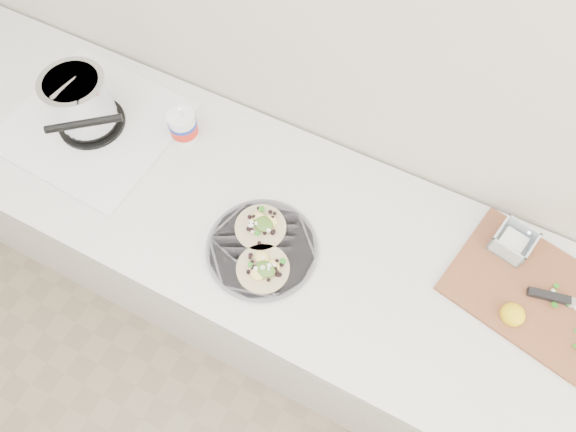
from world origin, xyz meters
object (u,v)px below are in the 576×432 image
at_px(tub, 183,124).
at_px(cutboard, 539,289).
at_px(taco_plate, 262,247).
at_px(stove, 85,110).

height_order(tub, cutboard, tub).
bearing_deg(taco_plate, tub, 149.59).
relative_size(stove, taco_plate, 1.69).
relative_size(taco_plate, cutboard, 0.61).
bearing_deg(tub, stove, -160.63).
xyz_separation_m(taco_plate, tub, (-0.40, 0.23, 0.05)).
bearing_deg(tub, taco_plate, -30.41).
bearing_deg(cutboard, taco_plate, -150.33).
bearing_deg(taco_plate, cutboard, 17.93).
xyz_separation_m(tub, cutboard, (1.11, -0.00, -0.05)).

